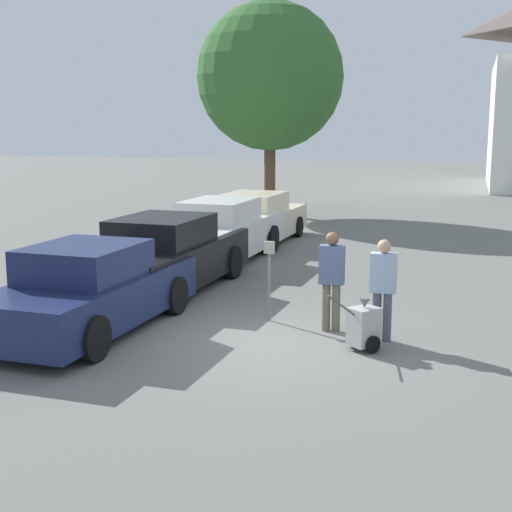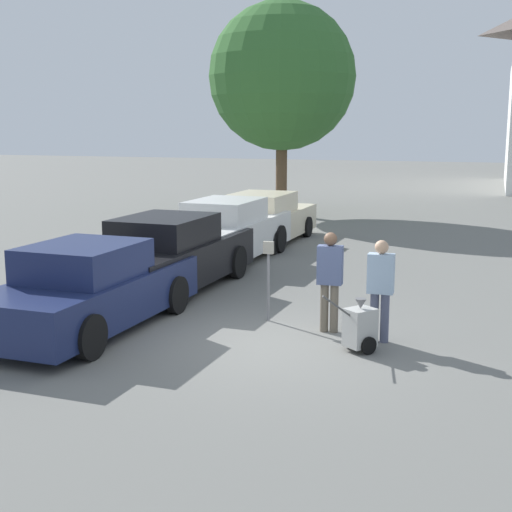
{
  "view_description": "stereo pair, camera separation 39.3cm",
  "coord_description": "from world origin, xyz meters",
  "px_view_note": "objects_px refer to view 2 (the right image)",
  "views": [
    {
      "loc": [
        3.05,
        -10.68,
        3.49
      ],
      "look_at": [
        -0.69,
        1.69,
        1.1
      ],
      "focal_mm": 50.0,
      "sensor_mm": 36.0,
      "label": 1
    },
    {
      "loc": [
        3.43,
        -10.56,
        3.49
      ],
      "look_at": [
        -0.69,
        1.69,
        1.1
      ],
      "focal_mm": 50.0,
      "sensor_mm": 36.0,
      "label": 2
    }
  ],
  "objects_px": {
    "parked_car_black": "(169,256)",
    "person_supervisor": "(380,285)",
    "parking_meter": "(268,266)",
    "equipment_cart": "(360,327)",
    "parked_car_white": "(228,232)",
    "parked_car_cream": "(263,220)",
    "parked_car_navy": "(90,290)",
    "person_worker": "(330,276)"
  },
  "relations": [
    {
      "from": "parked_car_navy",
      "to": "person_worker",
      "type": "bearing_deg",
      "value": 18.34
    },
    {
      "from": "parked_car_black",
      "to": "equipment_cart",
      "type": "distance_m",
      "value": 5.44
    },
    {
      "from": "equipment_cart",
      "to": "parked_car_white",
      "type": "bearing_deg",
      "value": 163.58
    },
    {
      "from": "parked_car_cream",
      "to": "person_worker",
      "type": "height_order",
      "value": "person_worker"
    },
    {
      "from": "parked_car_white",
      "to": "equipment_cart",
      "type": "relative_size",
      "value": 5.17
    },
    {
      "from": "parked_car_cream",
      "to": "person_worker",
      "type": "xyz_separation_m",
      "value": [
        3.93,
        -8.41,
        0.29
      ]
    },
    {
      "from": "person_supervisor",
      "to": "parked_car_black",
      "type": "bearing_deg",
      "value": -26.35
    },
    {
      "from": "person_worker",
      "to": "person_supervisor",
      "type": "bearing_deg",
      "value": 158.94
    },
    {
      "from": "parked_car_black",
      "to": "person_worker",
      "type": "relative_size",
      "value": 3.02
    },
    {
      "from": "parked_car_black",
      "to": "person_worker",
      "type": "xyz_separation_m",
      "value": [
        3.93,
        -1.96,
        0.23
      ]
    },
    {
      "from": "parked_car_navy",
      "to": "parked_car_cream",
      "type": "relative_size",
      "value": 0.89
    },
    {
      "from": "parked_car_black",
      "to": "person_supervisor",
      "type": "distance_m",
      "value": 5.34
    },
    {
      "from": "parked_car_black",
      "to": "equipment_cart",
      "type": "xyz_separation_m",
      "value": [
        4.62,
        -2.85,
        -0.36
      ]
    },
    {
      "from": "parked_car_black",
      "to": "person_supervisor",
      "type": "xyz_separation_m",
      "value": [
        4.83,
        -2.26,
        0.21
      ]
    },
    {
      "from": "parked_car_navy",
      "to": "person_supervisor",
      "type": "distance_m",
      "value": 4.91
    },
    {
      "from": "parked_car_navy",
      "to": "person_supervisor",
      "type": "relative_size",
      "value": 2.79
    },
    {
      "from": "parked_car_black",
      "to": "parking_meter",
      "type": "height_order",
      "value": "parked_car_black"
    },
    {
      "from": "parking_meter",
      "to": "equipment_cart",
      "type": "distance_m",
      "value": 2.33
    },
    {
      "from": "parked_car_navy",
      "to": "person_worker",
      "type": "distance_m",
      "value": 4.11
    },
    {
      "from": "parked_car_black",
      "to": "parking_meter",
      "type": "bearing_deg",
      "value": -28.99
    },
    {
      "from": "parked_car_white",
      "to": "person_supervisor",
      "type": "height_order",
      "value": "person_supervisor"
    },
    {
      "from": "parking_meter",
      "to": "person_supervisor",
      "type": "bearing_deg",
      "value": -16.81
    },
    {
      "from": "parked_car_white",
      "to": "parking_meter",
      "type": "distance_m",
      "value": 5.84
    },
    {
      "from": "parked_car_black",
      "to": "person_supervisor",
      "type": "height_order",
      "value": "person_supervisor"
    },
    {
      "from": "person_worker",
      "to": "equipment_cart",
      "type": "height_order",
      "value": "person_worker"
    },
    {
      "from": "parked_car_navy",
      "to": "equipment_cart",
      "type": "distance_m",
      "value": 4.64
    },
    {
      "from": "parking_meter",
      "to": "person_supervisor",
      "type": "relative_size",
      "value": 0.86
    },
    {
      "from": "parked_car_black",
      "to": "equipment_cart",
      "type": "height_order",
      "value": "parked_car_black"
    },
    {
      "from": "parked_car_black",
      "to": "parked_car_white",
      "type": "bearing_deg",
      "value": 91.79
    },
    {
      "from": "parked_car_white",
      "to": "parked_car_cream",
      "type": "bearing_deg",
      "value": 91.79
    },
    {
      "from": "parking_meter",
      "to": "equipment_cart",
      "type": "relative_size",
      "value": 1.45
    },
    {
      "from": "parked_car_white",
      "to": "equipment_cart",
      "type": "distance_m",
      "value": 7.89
    },
    {
      "from": "parking_meter",
      "to": "person_worker",
      "type": "bearing_deg",
      "value": -15.56
    },
    {
      "from": "parked_car_cream",
      "to": "parking_meter",
      "type": "xyz_separation_m",
      "value": [
        2.74,
        -8.08,
        0.31
      ]
    },
    {
      "from": "person_supervisor",
      "to": "equipment_cart",
      "type": "distance_m",
      "value": 0.84
    },
    {
      "from": "parked_car_white",
      "to": "parking_meter",
      "type": "bearing_deg",
      "value": -60.27
    },
    {
      "from": "parked_car_white",
      "to": "equipment_cart",
      "type": "xyz_separation_m",
      "value": [
        4.62,
        -6.38,
        -0.37
      ]
    },
    {
      "from": "parked_car_navy",
      "to": "parked_car_cream",
      "type": "height_order",
      "value": "parked_car_navy"
    },
    {
      "from": "parked_car_cream",
      "to": "person_supervisor",
      "type": "distance_m",
      "value": 9.96
    },
    {
      "from": "parked_car_white",
      "to": "parking_meter",
      "type": "relative_size",
      "value": 3.56
    },
    {
      "from": "parked_car_cream",
      "to": "person_worker",
      "type": "relative_size",
      "value": 3.07
    },
    {
      "from": "parked_car_white",
      "to": "parked_car_cream",
      "type": "relative_size",
      "value": 0.98
    }
  ]
}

